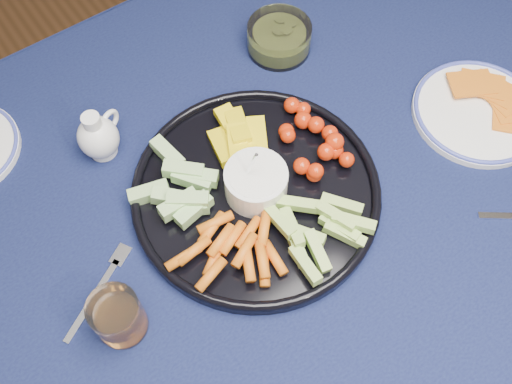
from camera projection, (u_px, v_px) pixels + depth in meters
dining_table at (289, 243)px, 0.91m from camera, size 1.67×1.07×0.75m
crudite_platter at (254, 190)px, 0.83m from camera, size 0.37×0.37×0.12m
creamer_pitcher at (99, 136)px, 0.85m from camera, size 0.08×0.06×0.09m
pickle_bowl at (279, 39)px, 0.97m from camera, size 0.11×0.11×0.05m
cheese_plate at (478, 111)px, 0.91m from camera, size 0.21×0.21×0.02m
juice_tumbler at (119, 318)px, 0.72m from camera, size 0.07×0.07×0.08m
fork_left at (103, 284)px, 0.78m from camera, size 0.14×0.09×0.00m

